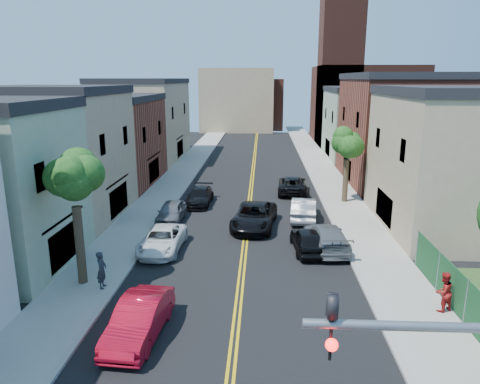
# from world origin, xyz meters

# --- Properties ---
(sidewalk_left) EXTENTS (3.20, 100.00, 0.15)m
(sidewalk_left) POSITION_xyz_m (-7.90, 40.00, 0.07)
(sidewalk_left) COLOR gray
(sidewalk_left) RESTS_ON ground
(sidewalk_right) EXTENTS (3.20, 100.00, 0.15)m
(sidewalk_right) POSITION_xyz_m (7.90, 40.00, 0.07)
(sidewalk_right) COLOR gray
(sidewalk_right) RESTS_ON ground
(curb_left) EXTENTS (0.30, 100.00, 0.15)m
(curb_left) POSITION_xyz_m (-6.15, 40.00, 0.07)
(curb_left) COLOR gray
(curb_left) RESTS_ON ground
(curb_right) EXTENTS (0.30, 100.00, 0.15)m
(curb_right) POSITION_xyz_m (6.15, 40.00, 0.07)
(curb_right) COLOR gray
(curb_right) RESTS_ON ground
(bldg_left_tan_near) EXTENTS (9.00, 10.00, 9.00)m
(bldg_left_tan_near) POSITION_xyz_m (-14.00, 25.00, 4.50)
(bldg_left_tan_near) COLOR #998466
(bldg_left_tan_near) RESTS_ON ground
(bldg_left_brick) EXTENTS (9.00, 12.00, 8.00)m
(bldg_left_brick) POSITION_xyz_m (-14.00, 36.00, 4.00)
(bldg_left_brick) COLOR brown
(bldg_left_brick) RESTS_ON ground
(bldg_left_tan_far) EXTENTS (9.00, 16.00, 9.50)m
(bldg_left_tan_far) POSITION_xyz_m (-14.00, 50.00, 4.75)
(bldg_left_tan_far) COLOR #998466
(bldg_left_tan_far) RESTS_ON ground
(bldg_right_tan) EXTENTS (9.00, 12.00, 9.00)m
(bldg_right_tan) POSITION_xyz_m (14.00, 24.00, 4.50)
(bldg_right_tan) COLOR #998466
(bldg_right_tan) RESTS_ON ground
(bldg_right_brick) EXTENTS (9.00, 14.00, 10.00)m
(bldg_right_brick) POSITION_xyz_m (14.00, 38.00, 5.00)
(bldg_right_brick) COLOR brown
(bldg_right_brick) RESTS_ON ground
(bldg_right_palegrn) EXTENTS (9.00, 12.00, 8.50)m
(bldg_right_palegrn) POSITION_xyz_m (14.00, 52.00, 4.25)
(bldg_right_palegrn) COLOR gray
(bldg_right_palegrn) RESTS_ON ground
(church) EXTENTS (16.20, 14.20, 22.60)m
(church) POSITION_xyz_m (16.33, 67.07, 7.24)
(church) COLOR #4C2319
(church) RESTS_ON ground
(backdrop_left) EXTENTS (14.00, 8.00, 12.00)m
(backdrop_left) POSITION_xyz_m (-4.00, 82.00, 6.00)
(backdrop_left) COLOR #998466
(backdrop_left) RESTS_ON ground
(backdrop_center) EXTENTS (10.00, 8.00, 10.00)m
(backdrop_center) POSITION_xyz_m (0.00, 86.00, 5.00)
(backdrop_center) COLOR brown
(backdrop_center) RESTS_ON ground
(tree_left_mid) EXTENTS (5.20, 5.20, 9.29)m
(tree_left_mid) POSITION_xyz_m (-7.88, 14.01, 6.58)
(tree_left_mid) COLOR #35271A
(tree_left_mid) RESTS_ON sidewalk_left
(tree_right_far) EXTENTS (4.40, 4.40, 8.03)m
(tree_right_far) POSITION_xyz_m (7.92, 30.01, 5.76)
(tree_right_far) COLOR #35271A
(tree_right_far) RESTS_ON sidewalk_right
(red_sedan) EXTENTS (2.00, 4.86, 1.56)m
(red_sedan) POSITION_xyz_m (-3.80, 9.56, 0.78)
(red_sedan) COLOR #AD0B20
(red_sedan) RESTS_ON ground
(white_pickup) EXTENTS (2.39, 5.00, 1.37)m
(white_pickup) POSITION_xyz_m (-4.92, 18.73, 0.69)
(white_pickup) COLOR silver
(white_pickup) RESTS_ON ground
(grey_car_left) EXTENTS (1.78, 4.32, 1.47)m
(grey_car_left) POSITION_xyz_m (-5.50, 24.33, 0.73)
(grey_car_left) COLOR #5A5B61
(grey_car_left) RESTS_ON ground
(black_car_left) EXTENTS (2.04, 4.77, 1.37)m
(black_car_left) POSITION_xyz_m (-4.09, 28.98, 0.68)
(black_car_left) COLOR black
(black_car_left) RESTS_ON ground
(grey_car_right) EXTENTS (2.61, 5.45, 1.53)m
(grey_car_right) POSITION_xyz_m (4.96, 19.53, 0.77)
(grey_car_right) COLOR slate
(grey_car_right) RESTS_ON ground
(black_car_right) EXTENTS (2.07, 4.43, 1.47)m
(black_car_right) POSITION_xyz_m (3.80, 19.05, 0.73)
(black_car_right) COLOR black
(black_car_right) RESTS_ON ground
(silver_car_right) EXTENTS (2.21, 5.10, 1.63)m
(silver_car_right) POSITION_xyz_m (4.09, 25.37, 0.82)
(silver_car_right) COLOR #98999F
(silver_car_right) RESTS_ON ground
(dark_car_right_far) EXTENTS (2.86, 5.64, 1.53)m
(dark_car_right_far) POSITION_xyz_m (3.80, 33.20, 0.76)
(dark_car_right_far) COLOR black
(dark_car_right_far) RESTS_ON ground
(black_suv_lane) EXTENTS (3.43, 6.18, 1.64)m
(black_suv_lane) POSITION_xyz_m (0.52, 23.34, 0.82)
(black_suv_lane) COLOR black
(black_suv_lane) RESTS_ON ground
(pedestrian_left) EXTENTS (0.47, 0.69, 1.86)m
(pedestrian_left) POSITION_xyz_m (-6.70, 13.46, 1.08)
(pedestrian_left) COLOR #25262D
(pedestrian_left) RESTS_ON sidewalk_left
(pedestrian_right) EXTENTS (1.09, 0.99, 1.81)m
(pedestrian_right) POSITION_xyz_m (8.99, 12.01, 1.06)
(pedestrian_right) COLOR #A11818
(pedestrian_right) RESTS_ON sidewalk_right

